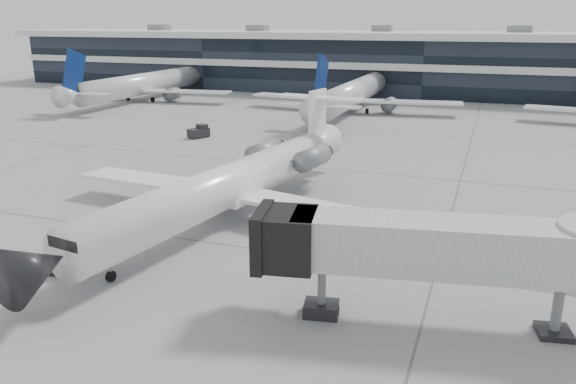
% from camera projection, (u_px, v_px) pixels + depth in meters
% --- Properties ---
extents(ground, '(220.00, 220.00, 0.00)m').
position_uv_depth(ground, '(265.00, 251.00, 33.78)').
color(ground, gray).
rests_on(ground, ground).
extents(terminal, '(170.00, 22.00, 10.00)m').
position_uv_depth(terminal, '(430.00, 66.00, 105.90)').
color(terminal, black).
rests_on(terminal, ground).
extents(bg_jet_left, '(32.00, 40.00, 9.60)m').
position_uv_depth(bg_jet_left, '(147.00, 100.00, 97.98)').
color(bg_jet_left, silver).
rests_on(bg_jet_left, ground).
extents(bg_jet_center, '(32.00, 40.00, 9.60)m').
position_uv_depth(bg_jet_center, '(354.00, 111.00, 85.77)').
color(bg_jet_center, silver).
rests_on(bg_jet_center, ground).
extents(regional_jet, '(26.26, 32.75, 7.58)m').
position_uv_depth(regional_jet, '(232.00, 183.00, 38.47)').
color(regional_jet, white).
rests_on(regional_jet, ground).
extents(jet_bridge, '(16.16, 5.81, 5.20)m').
position_uv_depth(jet_bridge, '(457.00, 249.00, 24.35)').
color(jet_bridge, silver).
rests_on(jet_bridge, ground).
extents(cargo_uld, '(2.68, 2.27, 1.88)m').
position_uv_depth(cargo_uld, '(71.00, 255.00, 30.82)').
color(cargo_uld, black).
rests_on(cargo_uld, ground).
extents(traffic_cone, '(0.39, 0.39, 0.51)m').
position_uv_depth(traffic_cone, '(274.00, 193.00, 44.18)').
color(traffic_cone, '#FC410D').
rests_on(traffic_cone, ground).
extents(far_tug, '(2.27, 2.75, 1.52)m').
position_uv_depth(far_tug, '(199.00, 132.00, 66.17)').
color(far_tug, black).
rests_on(far_tug, ground).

